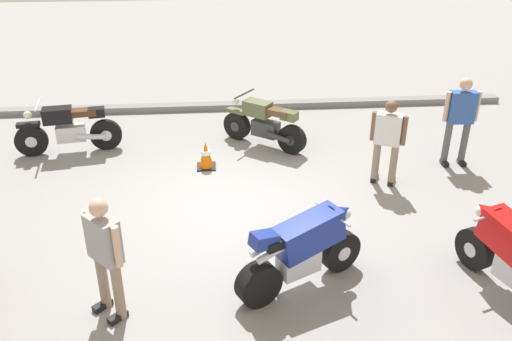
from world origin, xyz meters
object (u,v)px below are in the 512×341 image
at_px(motorcycle_blue_sportbike, 303,248).
at_px(person_in_white_shirt, 388,138).
at_px(motorcycle_olive_vintage, 264,124).
at_px(person_in_blue_shirt, 460,116).
at_px(traffic_cone, 206,155).
at_px(person_in_gray_shirt, 105,251).
at_px(motorcycle_black_cruiser, 68,129).

relative_size(motorcycle_blue_sportbike, person_in_white_shirt, 1.14).
bearing_deg(motorcycle_blue_sportbike, motorcycle_olive_vintage, 63.60).
bearing_deg(person_in_blue_shirt, motorcycle_olive_vintage, -105.08).
relative_size(motorcycle_blue_sportbike, traffic_cone, 3.43).
xyz_separation_m(person_in_white_shirt, person_in_blue_shirt, (1.60, 0.69, 0.10)).
bearing_deg(motorcycle_blue_sportbike, person_in_gray_shirt, 160.31).
xyz_separation_m(person_in_blue_shirt, traffic_cone, (-4.82, 0.21, -0.74)).
xyz_separation_m(motorcycle_black_cruiser, person_in_white_shirt, (5.97, -1.82, 0.38)).
height_order(person_in_blue_shirt, traffic_cone, person_in_blue_shirt).
distance_m(person_in_white_shirt, person_in_blue_shirt, 1.75).
distance_m(motorcycle_olive_vintage, motorcycle_blue_sportbike, 4.56).
xyz_separation_m(motorcycle_blue_sportbike, traffic_cone, (-1.29, 3.64, -0.33)).
bearing_deg(person_in_white_shirt, motorcycle_olive_vintage, 76.33).
xyz_separation_m(motorcycle_olive_vintage, motorcycle_blue_sportbike, (0.08, -4.56, 0.11)).
relative_size(motorcycle_blue_sportbike, person_in_blue_shirt, 1.05).
xyz_separation_m(motorcycle_blue_sportbike, person_in_gray_shirt, (-2.45, -0.33, 0.34)).
height_order(motorcycle_black_cruiser, traffic_cone, motorcycle_black_cruiser).
bearing_deg(motorcycle_blue_sportbike, person_in_blue_shirt, 16.78).
relative_size(person_in_blue_shirt, traffic_cone, 3.28).
distance_m(motorcycle_blue_sportbike, traffic_cone, 3.88).
xyz_separation_m(motorcycle_olive_vintage, person_in_blue_shirt, (3.61, -1.12, 0.51)).
xyz_separation_m(person_in_gray_shirt, traffic_cone, (1.16, 3.98, -0.67)).
bearing_deg(person_in_white_shirt, motorcycle_blue_sportbike, 173.38).
bearing_deg(traffic_cone, person_in_gray_shirt, -106.31).
xyz_separation_m(motorcycle_black_cruiser, motorcycle_blue_sportbike, (4.04, -4.56, 0.07)).
bearing_deg(traffic_cone, motorcycle_olive_vintage, 37.11).
xyz_separation_m(person_in_white_shirt, traffic_cone, (-3.22, 0.91, -0.64)).
bearing_deg(motorcycle_black_cruiser, person_in_blue_shirt, 163.45).
bearing_deg(person_in_blue_shirt, person_in_gray_shirt, -55.57).
relative_size(motorcycle_olive_vintage, person_in_blue_shirt, 0.95).
distance_m(person_in_blue_shirt, person_in_gray_shirt, 7.07).
height_order(motorcycle_olive_vintage, traffic_cone, motorcycle_olive_vintage).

